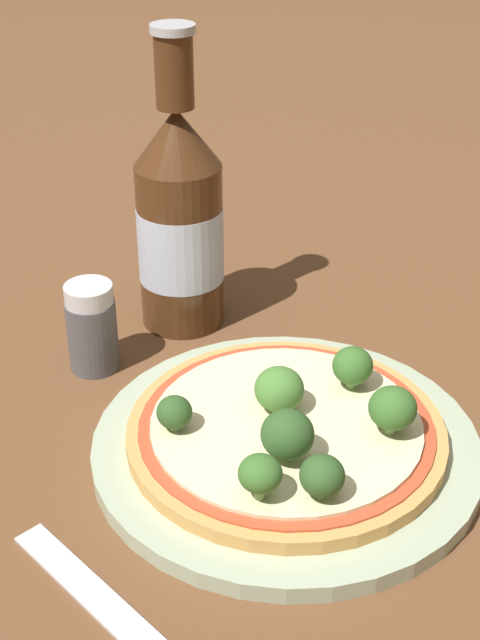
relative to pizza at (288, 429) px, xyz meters
name	(u,v)px	position (x,y,z in m)	size (l,w,h in m)	color
ground_plane	(296,460)	(0.00, -0.01, -0.02)	(3.00, 3.00, 0.00)	brown
plate	(288,445)	(0.00, 0.00, -0.01)	(0.26, 0.26, 0.01)	#A3B293
pizza	(288,429)	(0.00, 0.00, 0.00)	(0.21, 0.21, 0.01)	tan
broccoli_floret_0	(393,408)	(0.04, -0.05, 0.03)	(0.03, 0.03, 0.03)	#7A9E5B
broccoli_floret_1	(287,435)	(-0.03, -0.03, 0.03)	(0.03, 0.03, 0.03)	#7A9E5B
broccoli_floret_2	(322,476)	(-0.04, -0.06, 0.02)	(0.03, 0.03, 0.03)	#7A9E5B
broccoli_floret_3	(260,474)	(-0.06, -0.04, 0.02)	(0.03, 0.03, 0.03)	#7A9E5B
broccoli_floret_4	(353,366)	(0.06, 0.00, 0.02)	(0.03, 0.03, 0.03)	#7A9E5B
broccoli_floret_5	(279,389)	(0.00, 0.01, 0.02)	(0.03, 0.03, 0.03)	#7A9E5B
broccoli_floret_6	(174,413)	(-0.06, 0.04, 0.02)	(0.02, 0.02, 0.02)	#7A9E5B
beer_bottle	(180,220)	(0.06, 0.18, 0.07)	(0.07, 0.07, 0.24)	#472814
pepper_shaker	(92,328)	(-0.04, 0.17, 0.02)	(0.04, 0.04, 0.07)	#4C4C51
fork	(118,616)	(-0.16, -0.04, -0.02)	(0.02, 0.18, 0.00)	silver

